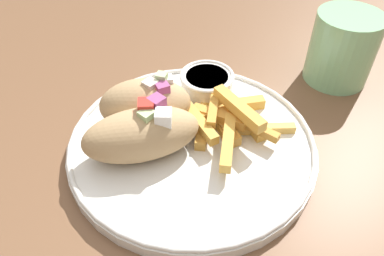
{
  "coord_description": "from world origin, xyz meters",
  "views": [
    {
      "loc": [
        0.01,
        -0.31,
        1.06
      ],
      "look_at": [
        0.03,
        -0.01,
        0.78
      ],
      "focal_mm": 35.0,
      "sensor_mm": 36.0,
      "label": 1
    }
  ],
  "objects_px": {
    "fries_pile": "(225,119)",
    "pita_sandwich_near": "(142,134)",
    "plate": "(192,143)",
    "pita_sandwich_far": "(146,104)",
    "water_glass": "(341,51)",
    "sauce_ramekin": "(207,83)"
  },
  "relations": [
    {
      "from": "pita_sandwich_far",
      "to": "sauce_ramekin",
      "type": "height_order",
      "value": "pita_sandwich_far"
    },
    {
      "from": "pita_sandwich_far",
      "to": "fries_pile",
      "type": "xyz_separation_m",
      "value": [
        0.09,
        -0.01,
        -0.02
      ]
    },
    {
      "from": "sauce_ramekin",
      "to": "pita_sandwich_near",
      "type": "bearing_deg",
      "value": -129.66
    },
    {
      "from": "pita_sandwich_near",
      "to": "fries_pile",
      "type": "xyz_separation_m",
      "value": [
        0.09,
        0.03,
        -0.02
      ]
    },
    {
      "from": "fries_pile",
      "to": "water_glass",
      "type": "bearing_deg",
      "value": 31.17
    },
    {
      "from": "pita_sandwich_far",
      "to": "sauce_ramekin",
      "type": "xyz_separation_m",
      "value": [
        0.08,
        0.05,
        -0.01
      ]
    },
    {
      "from": "fries_pile",
      "to": "pita_sandwich_near",
      "type": "bearing_deg",
      "value": -160.52
    },
    {
      "from": "pita_sandwich_near",
      "to": "pita_sandwich_far",
      "type": "xyz_separation_m",
      "value": [
        0.0,
        0.05,
        0.0
      ]
    },
    {
      "from": "fries_pile",
      "to": "plate",
      "type": "bearing_deg",
      "value": -153.31
    },
    {
      "from": "plate",
      "to": "pita_sandwich_far",
      "type": "distance_m",
      "value": 0.07
    },
    {
      "from": "pita_sandwich_far",
      "to": "fries_pile",
      "type": "distance_m",
      "value": 0.09
    },
    {
      "from": "plate",
      "to": "pita_sandwich_far",
      "type": "height_order",
      "value": "pita_sandwich_far"
    },
    {
      "from": "pita_sandwich_near",
      "to": "pita_sandwich_far",
      "type": "relative_size",
      "value": 1.28
    },
    {
      "from": "pita_sandwich_near",
      "to": "fries_pile",
      "type": "bearing_deg",
      "value": 7.89
    },
    {
      "from": "plate",
      "to": "sauce_ramekin",
      "type": "relative_size",
      "value": 4.07
    },
    {
      "from": "plate",
      "to": "fries_pile",
      "type": "height_order",
      "value": "fries_pile"
    },
    {
      "from": "pita_sandwich_near",
      "to": "sauce_ramekin",
      "type": "height_order",
      "value": "pita_sandwich_near"
    },
    {
      "from": "sauce_ramekin",
      "to": "pita_sandwich_far",
      "type": "bearing_deg",
      "value": -146.23
    },
    {
      "from": "plate",
      "to": "water_glass",
      "type": "bearing_deg",
      "value": 30.34
    },
    {
      "from": "pita_sandwich_far",
      "to": "pita_sandwich_near",
      "type": "bearing_deg",
      "value": -96.32
    },
    {
      "from": "pita_sandwich_near",
      "to": "water_glass",
      "type": "relative_size",
      "value": 1.4
    },
    {
      "from": "pita_sandwich_far",
      "to": "water_glass",
      "type": "relative_size",
      "value": 1.09
    }
  ]
}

